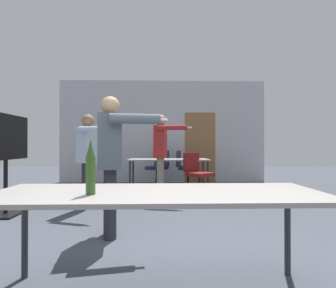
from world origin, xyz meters
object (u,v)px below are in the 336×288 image
tv_screen (6,151)px  beer_bottle (91,168)px  office_chair_side_rolled (197,175)px  person_far_watching (112,153)px  person_center_tall (89,151)px  office_chair_far_right (158,169)px  person_left_plaid (161,147)px  office_chair_far_left (185,169)px

tv_screen → beer_bottle: tv_screen is taller
office_chair_side_rolled → beer_bottle: bearing=35.8°
person_far_watching → person_center_tall: bearing=-164.6°
tv_screen → beer_bottle: bearing=-140.9°
office_chair_far_right → beer_bottle: (-0.39, -5.28, 0.48)m
person_left_plaid → office_chair_far_right: person_left_plaid is taller
person_far_watching → beer_bottle: 1.41m
tv_screen → person_left_plaid: bearing=-64.0°
office_chair_far_left → office_chair_side_rolled: 1.31m
office_chair_far_left → office_chair_side_rolled: size_ratio=1.02×
person_far_watching → office_chair_side_rolled: size_ratio=1.81×
person_left_plaid → office_chair_far_left: size_ratio=1.82×
person_left_plaid → office_chair_side_rolled: size_ratio=1.85×
tv_screen → office_chair_side_rolled: size_ratio=1.71×
person_left_plaid → person_center_tall: bearing=-48.8°
person_left_plaid → office_chair_far_right: 1.81m
office_chair_far_right → office_chair_far_left: (0.72, -0.06, -0.01)m
person_center_tall → office_chair_far_right: (1.18, 2.45, -0.53)m
office_chair_far_right → person_left_plaid: bearing=122.8°
person_center_tall → beer_bottle: (0.79, -2.83, -0.05)m
office_chair_far_right → office_chair_side_rolled: 1.61m
person_left_plaid → person_far_watching: 2.25m
person_center_tall → beer_bottle: 2.93m
person_left_plaid → person_center_tall: 1.46m
tv_screen → office_chair_side_rolled: bearing=-64.5°
tv_screen → person_far_watching: (1.82, -0.99, -0.00)m
tv_screen → person_center_tall: 1.24m
office_chair_far_right → beer_bottle: beer_bottle is taller
person_left_plaid → office_chair_far_right: bearing=-167.0°
person_left_plaid → office_chair_far_left: bearing=169.0°
person_far_watching → office_chair_far_right: size_ratio=1.76×
person_far_watching → beer_bottle: (0.13, -1.40, -0.06)m
beer_bottle → person_left_plaid: bearing=82.6°
tv_screen → beer_bottle: 3.09m
person_left_plaid → beer_bottle: person_left_plaid is taller
person_left_plaid → office_chair_side_rolled: person_left_plaid is taller
tv_screen → person_center_tall: person_center_tall is taller
office_chair_far_right → office_chair_side_rolled: size_ratio=1.03×
office_chair_far_right → office_chair_far_left: 0.72m
tv_screen → office_chair_far_left: size_ratio=1.67×
office_chair_far_left → office_chair_side_rolled: (0.14, -1.30, -0.01)m
person_far_watching → person_center_tall: size_ratio=1.03×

